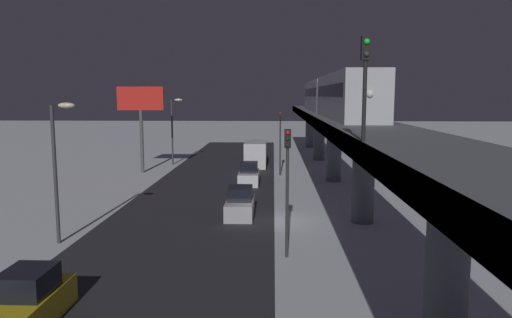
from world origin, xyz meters
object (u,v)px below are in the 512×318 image
(sedan_black, at_px, (257,149))
(sedan_yellow, at_px, (29,302))
(box_truck, at_px, (256,154))
(sedan_white, at_px, (249,175))
(commercial_billboard, at_px, (141,107))
(sedan_silver, at_px, (240,204))
(traffic_light_mid, at_px, (280,134))
(rail_signal, at_px, (365,70))
(subway_train, at_px, (332,95))
(traffic_light_near, at_px, (287,174))

(sedan_black, relative_size, sedan_yellow, 1.11)
(box_truck, bearing_deg, sedan_white, 89.03)
(sedan_black, height_order, commercial_billboard, commercial_billboard)
(sedan_silver, bearing_deg, traffic_light_mid, 79.97)
(sedan_black, distance_m, box_truck, 9.60)
(rail_signal, distance_m, box_truck, 37.39)
(commercial_billboard, bearing_deg, subway_train, 174.17)
(sedan_black, bearing_deg, rail_signal, -82.91)
(sedan_white, height_order, traffic_light_mid, traffic_light_mid)
(box_truck, distance_m, commercial_billboard, 14.11)
(sedan_white, xyz_separation_m, traffic_light_near, (-2.90, 19.95, 3.40))
(sedan_silver, distance_m, commercial_billboard, 21.92)
(sedan_black, distance_m, sedan_silver, 33.08)
(rail_signal, relative_size, sedan_white, 0.95)
(subway_train, relative_size, sedan_silver, 8.61)
(box_truck, bearing_deg, sedan_black, -88.80)
(sedan_silver, xyz_separation_m, traffic_light_near, (-2.90, 8.22, 3.40))
(sedan_yellow, relative_size, traffic_light_near, 0.63)
(sedan_black, height_order, traffic_light_near, traffic_light_near)
(sedan_silver, distance_m, traffic_light_mid, 17.00)
(subway_train, xyz_separation_m, traffic_light_near, (4.99, 23.95, -3.83))
(sedan_white, relative_size, traffic_light_mid, 0.66)
(sedan_white, height_order, traffic_light_near, traffic_light_near)
(rail_signal, relative_size, box_truck, 0.54)
(sedan_silver, relative_size, sedan_white, 1.01)
(subway_train, relative_size, box_truck, 4.98)
(traffic_light_near, distance_m, traffic_light_mid, 24.62)
(sedan_yellow, xyz_separation_m, traffic_light_mid, (-9.30, -31.95, 3.40))
(commercial_billboard, bearing_deg, traffic_light_mid, 174.82)
(sedan_yellow, bearing_deg, commercial_billboard, -81.38)
(rail_signal, distance_m, traffic_light_near, 7.11)
(sedan_yellow, bearing_deg, sedan_white, -103.21)
(traffic_light_near, bearing_deg, sedan_black, -85.98)
(sedan_silver, bearing_deg, traffic_light_near, -70.57)
(sedan_yellow, distance_m, sedan_white, 28.01)
(sedan_black, relative_size, sedan_white, 1.06)
(sedan_silver, height_order, traffic_light_mid, traffic_light_mid)
(rail_signal, bearing_deg, commercial_billboard, -60.58)
(sedan_black, bearing_deg, sedan_white, -90.00)
(sedan_white, bearing_deg, rail_signal, -76.87)
(traffic_light_near, bearing_deg, sedan_yellow, 38.22)
(sedan_yellow, xyz_separation_m, box_truck, (-6.60, -39.04, 0.55))
(sedan_white, bearing_deg, box_truck, 89.03)
(box_truck, relative_size, traffic_light_near, 1.16)
(sedan_white, height_order, box_truck, box_truck)
(subway_train, xyz_separation_m, commercial_billboard, (19.33, -1.97, -1.20))
(sedan_black, bearing_deg, traffic_light_mid, -80.13)
(subway_train, bearing_deg, traffic_light_mid, -7.70)
(sedan_silver, relative_size, commercial_billboard, 0.48)
(subway_train, distance_m, commercial_billboard, 19.47)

